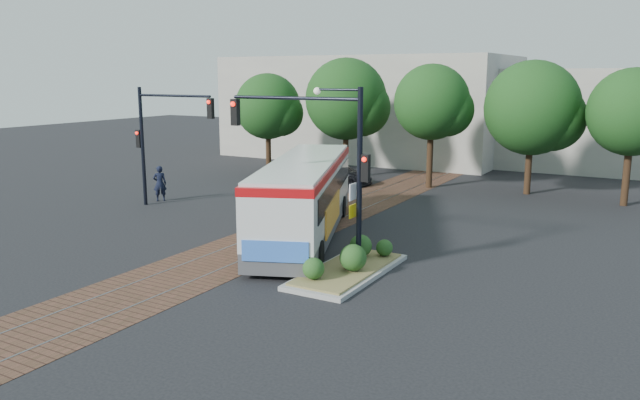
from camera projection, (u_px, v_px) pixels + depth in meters
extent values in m
plane|color=black|center=(249.00, 248.00, 24.20)|extent=(120.00, 120.00, 0.00)
cube|color=brown|center=(303.00, 226.00, 27.61)|extent=(3.60, 40.00, 0.01)
cube|color=slate|center=(289.00, 224.00, 27.97)|extent=(0.06, 40.00, 0.01)
cube|color=slate|center=(317.00, 228.00, 27.24)|extent=(0.06, 40.00, 0.01)
cylinder|color=#382314|center=(268.00, 152.00, 42.40)|extent=(0.36, 0.36, 2.86)
sphere|color=#1A3812|center=(268.00, 106.00, 41.79)|extent=(4.40, 4.40, 4.40)
cylinder|color=#382314|center=(346.00, 154.00, 40.39)|extent=(0.36, 0.36, 3.12)
sphere|color=#1A3812|center=(346.00, 99.00, 39.69)|extent=(5.20, 5.20, 5.20)
cylinder|color=#382314|center=(430.00, 159.00, 36.77)|extent=(0.36, 0.36, 3.39)
sphere|color=#1A3812|center=(432.00, 102.00, 36.11)|extent=(4.40, 4.40, 4.40)
cylinder|color=#382314|center=(528.00, 169.00, 34.83)|extent=(0.36, 0.36, 2.86)
sphere|color=#1A3812|center=(532.00, 108.00, 34.16)|extent=(5.20, 5.20, 5.20)
cylinder|color=#382314|center=(626.00, 175.00, 31.70)|extent=(0.36, 0.36, 3.12)
sphere|color=#1A3812|center=(633.00, 112.00, 31.06)|extent=(4.40, 4.40, 4.40)
cube|color=#ADA899|center=(371.00, 107.00, 51.14)|extent=(22.00, 12.00, 8.00)
cube|color=#464649|center=(305.00, 223.00, 25.82)|extent=(6.75, 11.98, 0.69)
cube|color=silver|center=(305.00, 193.00, 25.57)|extent=(6.76, 11.98, 1.89)
cube|color=black|center=(306.00, 184.00, 25.80)|extent=(6.38, 10.90, 0.89)
cube|color=#B00D10|center=(304.00, 166.00, 25.35)|extent=(6.80, 12.00, 0.30)
cube|color=silver|center=(304.00, 162.00, 25.31)|extent=(6.54, 11.59, 0.14)
cube|color=black|center=(276.00, 214.00, 19.85)|extent=(1.52, 0.70, 0.89)
cube|color=blue|center=(275.00, 252.00, 19.92)|extent=(2.05, 0.87, 0.69)
cube|color=orange|center=(333.00, 213.00, 24.55)|extent=(1.72, 4.17, 1.09)
cylinder|color=black|center=(253.00, 252.00, 21.84)|extent=(0.69, 1.05, 0.99)
cylinder|color=black|center=(318.00, 254.00, 21.54)|extent=(0.69, 1.05, 0.99)
cylinder|color=black|center=(294.00, 205.00, 29.65)|extent=(0.69, 1.05, 0.99)
cylinder|color=black|center=(341.00, 207.00, 29.34)|extent=(0.69, 1.05, 0.99)
cube|color=gray|center=(348.00, 272.00, 21.00)|extent=(2.20, 5.20, 0.15)
cube|color=olive|center=(348.00, 268.00, 20.98)|extent=(1.90, 4.80, 0.08)
sphere|color=#1E4719|center=(313.00, 268.00, 19.73)|extent=(0.70, 0.70, 0.70)
sphere|color=#1E4719|center=(353.00, 257.00, 20.57)|extent=(0.90, 0.90, 0.90)
sphere|color=#1E4719|center=(361.00, 245.00, 22.18)|extent=(0.80, 0.80, 0.80)
sphere|color=#1E4719|center=(384.00, 247.00, 22.29)|extent=(0.60, 0.60, 0.60)
cylinder|color=black|center=(359.00, 180.00, 20.41)|extent=(0.18, 0.18, 6.00)
cylinder|color=black|center=(294.00, 98.00, 21.11)|extent=(5.00, 0.12, 0.12)
cube|color=black|center=(235.00, 112.00, 22.43)|extent=(0.28, 0.22, 0.95)
sphere|color=#FF190C|center=(233.00, 104.00, 22.25)|extent=(0.18, 0.18, 0.18)
cube|color=black|center=(366.00, 168.00, 20.22)|extent=(0.26, 0.20, 0.90)
sphere|color=#FF190C|center=(364.00, 159.00, 20.05)|extent=(0.16, 0.16, 0.16)
cube|color=white|center=(353.00, 192.00, 20.47)|extent=(0.04, 0.45, 0.55)
cube|color=yellow|center=(353.00, 211.00, 20.60)|extent=(0.04, 0.45, 0.45)
cylinder|color=black|center=(338.00, 90.00, 20.22)|extent=(1.60, 0.08, 0.08)
sphere|color=silver|center=(317.00, 91.00, 20.62)|extent=(0.24, 0.24, 0.24)
cylinder|color=black|center=(143.00, 147.00, 31.62)|extent=(0.18, 0.18, 6.00)
cylinder|color=black|center=(174.00, 96.00, 30.02)|extent=(4.50, 0.12, 0.12)
cube|color=black|center=(211.00, 108.00, 29.04)|extent=(0.28, 0.22, 0.95)
sphere|color=#FF190C|center=(208.00, 102.00, 28.86)|extent=(0.18, 0.18, 0.18)
cube|color=black|center=(139.00, 139.00, 31.65)|extent=(0.26, 0.20, 0.90)
sphere|color=#FF190C|center=(137.00, 133.00, 31.48)|extent=(0.16, 0.16, 0.16)
imported|color=black|center=(160.00, 183.00, 33.00)|extent=(0.81, 0.80, 1.88)
imported|color=black|center=(337.00, 173.00, 38.36)|extent=(4.52, 1.88, 1.30)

